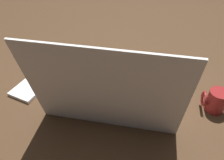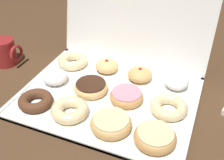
{
  "view_description": "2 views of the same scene",
  "coord_description": "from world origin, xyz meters",
  "px_view_note": "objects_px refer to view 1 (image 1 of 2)",
  "views": [
    {
      "loc": [
        -0.13,
        0.82,
        0.75
      ],
      "look_at": [
        0.02,
        0.01,
        0.06
      ],
      "focal_mm": 35.36,
      "sensor_mm": 36.0,
      "label": 1
    },
    {
      "loc": [
        0.28,
        -0.66,
        0.58
      ],
      "look_at": [
        0.0,
        0.02,
        0.06
      ],
      "focal_mm": 44.15,
      "sensor_mm": 36.0,
      "label": 2
    }
  ],
  "objects_px": {
    "chocolate_cake_ring_donut_0": "(158,74)",
    "pink_frosted_donut_6": "(105,83)",
    "cruller_donut_1": "(134,71)",
    "cruller_donut_7": "(78,80)",
    "jelly_filled_donut_9": "(126,105)",
    "napkin_stack": "(27,90)",
    "glazed_ring_donut_2": "(110,67)",
    "chocolate_frosted_donut_5": "(130,87)",
    "coffee_mug": "(216,100)",
    "powdered_filled_donut_4": "(158,89)",
    "cruller_donut_8": "(157,109)",
    "powdered_filled_donut_11": "(70,97)",
    "glazed_ring_donut_3": "(87,64)",
    "donut_box": "(117,88)",
    "jelly_filled_donut_10": "(98,100)"
  },
  "relations": [
    {
      "from": "cruller_donut_8",
      "to": "jelly_filled_donut_10",
      "type": "height_order",
      "value": "jelly_filled_donut_10"
    },
    {
      "from": "jelly_filled_donut_10",
      "to": "napkin_stack",
      "type": "xyz_separation_m",
      "value": [
        0.37,
        -0.02,
        -0.02
      ]
    },
    {
      "from": "cruller_donut_1",
      "to": "cruller_donut_7",
      "type": "distance_m",
      "value": 0.3
    },
    {
      "from": "pink_frosted_donut_6",
      "to": "jelly_filled_donut_9",
      "type": "distance_m",
      "value": 0.19
    },
    {
      "from": "donut_box",
      "to": "jelly_filled_donut_10",
      "type": "bearing_deg",
      "value": 61.85
    },
    {
      "from": "glazed_ring_donut_2",
      "to": "pink_frosted_donut_6",
      "type": "relative_size",
      "value": 1.1
    },
    {
      "from": "jelly_filled_donut_9",
      "to": "pink_frosted_donut_6",
      "type": "bearing_deg",
      "value": -47.34
    },
    {
      "from": "chocolate_cake_ring_donut_0",
      "to": "powdered_filled_donut_4",
      "type": "height_order",
      "value": "powdered_filled_donut_4"
    },
    {
      "from": "donut_box",
      "to": "powdered_filled_donut_11",
      "type": "bearing_deg",
      "value": 33.82
    },
    {
      "from": "chocolate_cake_ring_donut_0",
      "to": "cruller_donut_8",
      "type": "bearing_deg",
      "value": 91.49
    },
    {
      "from": "cruller_donut_7",
      "to": "jelly_filled_donut_9",
      "type": "relative_size",
      "value": 1.36
    },
    {
      "from": "donut_box",
      "to": "glazed_ring_donut_3",
      "type": "bearing_deg",
      "value": -35.23
    },
    {
      "from": "glazed_ring_donut_3",
      "to": "powdered_filled_donut_11",
      "type": "bearing_deg",
      "value": 89.32
    },
    {
      "from": "powdered_filled_donut_4",
      "to": "chocolate_frosted_donut_5",
      "type": "distance_m",
      "value": 0.14
    },
    {
      "from": "powdered_filled_donut_4",
      "to": "donut_box",
      "type": "bearing_deg",
      "value": 0.31
    },
    {
      "from": "coffee_mug",
      "to": "cruller_donut_7",
      "type": "bearing_deg",
      "value": -4.59
    },
    {
      "from": "chocolate_cake_ring_donut_0",
      "to": "pink_frosted_donut_6",
      "type": "distance_m",
      "value": 0.29
    },
    {
      "from": "glazed_ring_donut_2",
      "to": "cruller_donut_7",
      "type": "relative_size",
      "value": 1.04
    },
    {
      "from": "jelly_filled_donut_9",
      "to": "powdered_filled_donut_11",
      "type": "distance_m",
      "value": 0.26
    },
    {
      "from": "napkin_stack",
      "to": "jelly_filled_donut_10",
      "type": "bearing_deg",
      "value": 176.33
    },
    {
      "from": "cruller_donut_7",
      "to": "glazed_ring_donut_3",
      "type": "bearing_deg",
      "value": -93.06
    },
    {
      "from": "cruller_donut_1",
      "to": "glazed_ring_donut_3",
      "type": "relative_size",
      "value": 0.99
    },
    {
      "from": "glazed_ring_donut_3",
      "to": "coffee_mug",
      "type": "relative_size",
      "value": 1.11
    },
    {
      "from": "jelly_filled_donut_9",
      "to": "napkin_stack",
      "type": "xyz_separation_m",
      "value": [
        0.5,
        -0.03,
        -0.02
      ]
    },
    {
      "from": "cruller_donut_7",
      "to": "cruller_donut_8",
      "type": "bearing_deg",
      "value": 162.26
    },
    {
      "from": "chocolate_frosted_donut_5",
      "to": "coffee_mug",
      "type": "relative_size",
      "value": 1.09
    },
    {
      "from": "chocolate_frosted_donut_5",
      "to": "cruller_donut_8",
      "type": "relative_size",
      "value": 1.0
    },
    {
      "from": "donut_box",
      "to": "powdered_filled_donut_11",
      "type": "distance_m",
      "value": 0.24
    },
    {
      "from": "powdered_filled_donut_4",
      "to": "cruller_donut_8",
      "type": "distance_m",
      "value": 0.13
    },
    {
      "from": "chocolate_cake_ring_donut_0",
      "to": "cruller_donut_1",
      "type": "distance_m",
      "value": 0.12
    },
    {
      "from": "glazed_ring_donut_3",
      "to": "napkin_stack",
      "type": "relative_size",
      "value": 0.89
    },
    {
      "from": "jelly_filled_donut_9",
      "to": "powdered_filled_donut_11",
      "type": "relative_size",
      "value": 1.02
    },
    {
      "from": "donut_box",
      "to": "chocolate_frosted_donut_5",
      "type": "distance_m",
      "value": 0.07
    },
    {
      "from": "jelly_filled_donut_9",
      "to": "glazed_ring_donut_2",
      "type": "bearing_deg",
      "value": -64.54
    },
    {
      "from": "pink_frosted_donut_6",
      "to": "napkin_stack",
      "type": "xyz_separation_m",
      "value": [
        0.37,
        0.11,
        -0.02
      ]
    },
    {
      "from": "pink_frosted_donut_6",
      "to": "jelly_filled_donut_10",
      "type": "bearing_deg",
      "value": 88.11
    },
    {
      "from": "cruller_donut_7",
      "to": "pink_frosted_donut_6",
      "type": "bearing_deg",
      "value": 179.96
    },
    {
      "from": "donut_box",
      "to": "jelly_filled_donut_9",
      "type": "xyz_separation_m",
      "value": [
        -0.06,
        0.14,
        0.03
      ]
    },
    {
      "from": "donut_box",
      "to": "pink_frosted_donut_6",
      "type": "height_order",
      "value": "pink_frosted_donut_6"
    },
    {
      "from": "glazed_ring_donut_3",
      "to": "powdered_filled_donut_4",
      "type": "bearing_deg",
      "value": 160.99
    },
    {
      "from": "coffee_mug",
      "to": "napkin_stack",
      "type": "xyz_separation_m",
      "value": [
        0.89,
        0.05,
        -0.05
      ]
    },
    {
      "from": "napkin_stack",
      "to": "powdered_filled_donut_4",
      "type": "bearing_deg",
      "value": -170.57
    },
    {
      "from": "glazed_ring_donut_3",
      "to": "coffee_mug",
      "type": "height_order",
      "value": "coffee_mug"
    },
    {
      "from": "cruller_donut_1",
      "to": "glazed_ring_donut_2",
      "type": "height_order",
      "value": "same"
    },
    {
      "from": "chocolate_frosted_donut_5",
      "to": "glazed_ring_donut_2",
      "type": "bearing_deg",
      "value": -46.89
    },
    {
      "from": "pink_frosted_donut_6",
      "to": "coffee_mug",
      "type": "distance_m",
      "value": 0.52
    },
    {
      "from": "chocolate_cake_ring_donut_0",
      "to": "pink_frosted_donut_6",
      "type": "bearing_deg",
      "value": 25.87
    },
    {
      "from": "chocolate_frosted_donut_5",
      "to": "pink_frosted_donut_6",
      "type": "relative_size",
      "value": 1.05
    },
    {
      "from": "donut_box",
      "to": "powdered_filled_donut_4",
      "type": "xyz_separation_m",
      "value": [
        -0.2,
        -0.0,
        0.03
      ]
    },
    {
      "from": "napkin_stack",
      "to": "glazed_ring_donut_3",
      "type": "bearing_deg",
      "value": -134.68
    }
  ]
}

